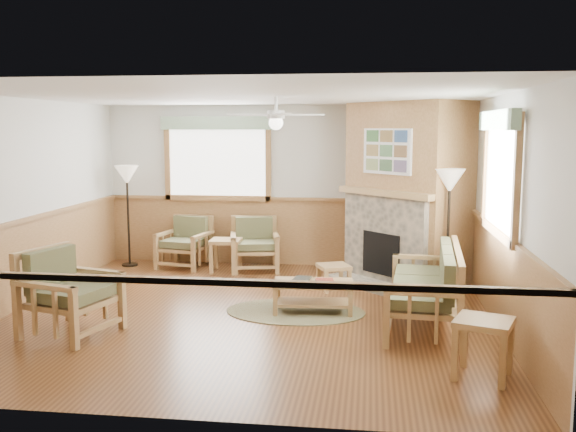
# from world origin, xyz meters

# --- Properties ---
(floor) EXTENTS (6.00, 6.00, 0.01)m
(floor) POSITION_xyz_m (0.00, 0.00, -0.01)
(floor) COLOR brown
(floor) RESTS_ON ground
(ceiling) EXTENTS (6.00, 6.00, 0.01)m
(ceiling) POSITION_xyz_m (0.00, 0.00, 2.70)
(ceiling) COLOR white
(ceiling) RESTS_ON floor
(wall_back) EXTENTS (6.00, 0.02, 2.70)m
(wall_back) POSITION_xyz_m (0.00, 3.00, 1.35)
(wall_back) COLOR silver
(wall_back) RESTS_ON floor
(wall_front) EXTENTS (6.00, 0.02, 2.70)m
(wall_front) POSITION_xyz_m (0.00, -3.00, 1.35)
(wall_front) COLOR silver
(wall_front) RESTS_ON floor
(wall_left) EXTENTS (0.02, 6.00, 2.70)m
(wall_left) POSITION_xyz_m (-3.00, 0.00, 1.35)
(wall_left) COLOR silver
(wall_left) RESTS_ON floor
(wall_right) EXTENTS (0.02, 6.00, 2.70)m
(wall_right) POSITION_xyz_m (3.00, 0.00, 1.35)
(wall_right) COLOR silver
(wall_right) RESTS_ON floor
(wainscot) EXTENTS (6.00, 6.00, 1.10)m
(wainscot) POSITION_xyz_m (0.00, 0.00, 0.55)
(wainscot) COLOR olive
(wainscot) RESTS_ON floor
(fireplace) EXTENTS (3.11, 3.11, 2.70)m
(fireplace) POSITION_xyz_m (2.05, 2.05, 1.35)
(fireplace) COLOR olive
(fireplace) RESTS_ON floor
(window_back) EXTENTS (1.90, 0.16, 1.50)m
(window_back) POSITION_xyz_m (-1.10, 2.96, 2.53)
(window_back) COLOR white
(window_back) RESTS_ON wall_back
(window_right) EXTENTS (0.16, 1.90, 1.50)m
(window_right) POSITION_xyz_m (2.96, -0.20, 2.53)
(window_right) COLOR white
(window_right) RESTS_ON wall_right
(ceiling_fan) EXTENTS (1.59, 1.59, 0.36)m
(ceiling_fan) POSITION_xyz_m (0.30, 0.30, 2.66)
(ceiling_fan) COLOR white
(ceiling_fan) RESTS_ON ceiling
(sofa) EXTENTS (2.06, 0.98, 0.92)m
(sofa) POSITION_xyz_m (2.13, -0.16, 0.46)
(sofa) COLOR #A27C4B
(sofa) RESTS_ON floor
(armchair_back_left) EXTENTS (0.89, 0.89, 0.84)m
(armchair_back_left) POSITION_xyz_m (-1.59, 2.55, 0.42)
(armchair_back_left) COLOR #A27C4B
(armchair_back_left) RESTS_ON floor
(armchair_back_right) EXTENTS (0.91, 0.91, 0.86)m
(armchair_back_right) POSITION_xyz_m (-0.38, 2.49, 0.43)
(armchair_back_right) COLOR #A27C4B
(armchair_back_right) RESTS_ON floor
(armchair_left) EXTENTS (1.07, 1.07, 0.97)m
(armchair_left) POSITION_xyz_m (-1.83, -1.07, 0.49)
(armchair_left) COLOR #A27C4B
(armchair_left) RESTS_ON floor
(coffee_table) EXTENTS (1.03, 0.56, 0.40)m
(coffee_table) POSITION_xyz_m (0.79, 0.15, 0.20)
(coffee_table) COLOR #A27C4B
(coffee_table) RESTS_ON floor
(end_table_chairs) EXTENTS (0.49, 0.47, 0.53)m
(end_table_chairs) POSITION_xyz_m (-0.82, 2.28, 0.27)
(end_table_chairs) COLOR #A27C4B
(end_table_chairs) RESTS_ON floor
(end_table_sofa) EXTENTS (0.64, 0.62, 0.56)m
(end_table_sofa) POSITION_xyz_m (2.55, -1.79, 0.28)
(end_table_sofa) COLOR #A27C4B
(end_table_sofa) RESTS_ON floor
(footstool) EXTENTS (0.55, 0.55, 0.37)m
(footstool) POSITION_xyz_m (0.98, 1.34, 0.18)
(footstool) COLOR #A27C4B
(footstool) RESTS_ON floor
(braided_rug) EXTENTS (1.82, 1.82, 0.01)m
(braided_rug) POSITION_xyz_m (0.57, 0.13, 0.01)
(braided_rug) COLOR brown
(braided_rug) RESTS_ON floor
(floor_lamp_left) EXTENTS (0.46, 0.46, 1.71)m
(floor_lamp_left) POSITION_xyz_m (-2.55, 2.54, 0.85)
(floor_lamp_left) COLOR black
(floor_lamp_left) RESTS_ON floor
(floor_lamp_right) EXTENTS (0.44, 0.44, 1.78)m
(floor_lamp_right) POSITION_xyz_m (2.55, 1.14, 0.89)
(floor_lamp_right) COLOR black
(floor_lamp_right) RESTS_ON floor
(book_red) EXTENTS (0.26, 0.33, 0.03)m
(book_red) POSITION_xyz_m (0.94, 0.10, 0.43)
(book_red) COLOR maroon
(book_red) RESTS_ON coffee_table
(book_dark) EXTENTS (0.23, 0.29, 0.03)m
(book_dark) POSITION_xyz_m (0.64, 0.22, 0.42)
(book_dark) COLOR black
(book_dark) RESTS_ON coffee_table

